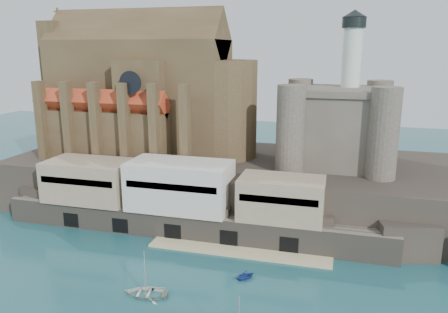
% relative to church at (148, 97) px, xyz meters
% --- Properties ---
extents(ground, '(300.00, 300.00, 0.00)m').
position_rel_church_xyz_m(ground, '(24.13, -41.85, -22.13)').
color(ground, '#184950').
rests_on(ground, ground).
extents(promontory, '(100.00, 36.00, 10.00)m').
position_rel_church_xyz_m(promontory, '(23.94, -2.48, -17.20)').
color(promontory, black).
rests_on(promontory, ground).
extents(quay, '(70.00, 12.00, 13.05)m').
position_rel_church_xyz_m(quay, '(13.94, -18.78, -16.06)').
color(quay, '#665D52').
rests_on(quay, ground).
extents(church, '(47.00, 25.93, 30.51)m').
position_rel_church_xyz_m(church, '(0.00, 0.00, 0.00)').
color(church, '#453520').
rests_on(church, promontory).
extents(castle_keep, '(21.20, 21.20, 29.30)m').
position_rel_church_xyz_m(castle_keep, '(40.21, -0.78, -3.81)').
color(castle_keep, '#4E473D').
rests_on(castle_keep, promontory).
extents(boat_6, '(1.78, 4.42, 6.01)m').
position_rel_church_xyz_m(boat_6, '(17.05, -39.42, -22.13)').
color(boat_6, beige).
rests_on(boat_6, ground).
extents(boat_7, '(3.03, 3.01, 3.07)m').
position_rel_church_xyz_m(boat_7, '(28.97, -31.74, -22.13)').
color(boat_7, navy).
rests_on(boat_7, ground).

